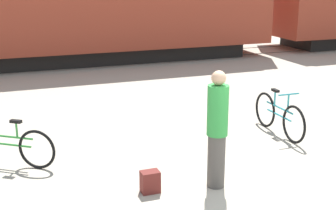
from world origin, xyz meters
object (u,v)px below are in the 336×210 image
at_px(person_in_green, 217,129).
at_px(backpack, 150,182).
at_px(bicycle_teal, 279,116).
at_px(bicycle_green, 8,145).

bearing_deg(person_in_green, backpack, 14.00).
bearing_deg(bicycle_teal, bicycle_green, 177.34).
relative_size(bicycle_teal, backpack, 5.34).
height_order(bicycle_green, backpack, bicycle_green).
distance_m(bicycle_green, person_in_green, 3.62).
xyz_separation_m(bicycle_teal, person_in_green, (-2.27, -1.74, 0.54)).
bearing_deg(person_in_green, bicycle_green, -11.06).
relative_size(bicycle_green, person_in_green, 0.80).
xyz_separation_m(person_in_green, backpack, (-1.02, 0.15, -0.76)).
height_order(bicycle_teal, person_in_green, person_in_green).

